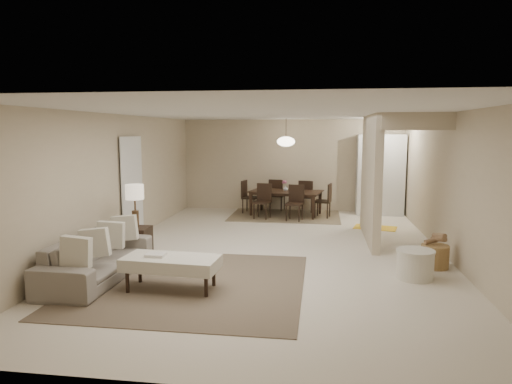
# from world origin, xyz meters

# --- Properties ---
(floor) EXTENTS (9.00, 9.00, 0.00)m
(floor) POSITION_xyz_m (0.00, 0.00, 0.00)
(floor) COLOR beige
(floor) RESTS_ON ground
(ceiling) EXTENTS (9.00, 9.00, 0.00)m
(ceiling) POSITION_xyz_m (0.00, 0.00, 2.50)
(ceiling) COLOR white
(ceiling) RESTS_ON back_wall
(back_wall) EXTENTS (6.00, 0.00, 6.00)m
(back_wall) POSITION_xyz_m (0.00, 4.50, 1.25)
(back_wall) COLOR #BFAD90
(back_wall) RESTS_ON floor
(left_wall) EXTENTS (0.00, 9.00, 9.00)m
(left_wall) POSITION_xyz_m (-3.00, 0.00, 1.25)
(left_wall) COLOR #BFAD90
(left_wall) RESTS_ON floor
(right_wall) EXTENTS (0.00, 9.00, 9.00)m
(right_wall) POSITION_xyz_m (3.00, 0.00, 1.25)
(right_wall) COLOR #BFAD90
(right_wall) RESTS_ON floor
(partition) EXTENTS (0.15, 2.50, 2.50)m
(partition) POSITION_xyz_m (1.80, 1.25, 1.25)
(partition) COLOR #BFAD90
(partition) RESTS_ON floor
(doorway) EXTENTS (0.04, 0.90, 2.04)m
(doorway) POSITION_xyz_m (-2.97, 0.60, 1.02)
(doorway) COLOR black
(doorway) RESTS_ON floor
(pantry_cabinet) EXTENTS (1.20, 0.55, 2.10)m
(pantry_cabinet) POSITION_xyz_m (2.35, 4.15, 1.05)
(pantry_cabinet) COLOR silver
(pantry_cabinet) RESTS_ON floor
(flush_light) EXTENTS (0.44, 0.44, 0.05)m
(flush_light) POSITION_xyz_m (2.30, 3.20, 2.46)
(flush_light) COLOR white
(flush_light) RESTS_ON ceiling
(living_rug) EXTENTS (3.20, 3.20, 0.01)m
(living_rug) POSITION_xyz_m (-1.02, -1.90, 0.01)
(living_rug) COLOR brown
(living_rug) RESTS_ON floor
(sofa) EXTENTS (2.18, 0.87, 0.63)m
(sofa) POSITION_xyz_m (-2.45, -1.90, 0.32)
(sofa) COLOR gray
(sofa) RESTS_ON floor
(ottoman_bench) EXTENTS (1.35, 0.69, 0.47)m
(ottoman_bench) POSITION_xyz_m (-1.22, -2.20, 0.38)
(ottoman_bench) COLOR beige
(ottoman_bench) RESTS_ON living_rug
(side_table) EXTENTS (0.47, 0.47, 0.51)m
(side_table) POSITION_xyz_m (-2.40, -0.58, 0.25)
(side_table) COLOR black
(side_table) RESTS_ON floor
(table_lamp) EXTENTS (0.32, 0.32, 0.76)m
(table_lamp) POSITION_xyz_m (-2.40, -0.58, 1.07)
(table_lamp) COLOR #4C3520
(table_lamp) RESTS_ON side_table
(round_pouf) EXTENTS (0.56, 0.56, 0.43)m
(round_pouf) POSITION_xyz_m (2.22, -1.22, 0.22)
(round_pouf) COLOR beige
(round_pouf) RESTS_ON floor
(wicker_basket) EXTENTS (0.45, 0.45, 0.37)m
(wicker_basket) POSITION_xyz_m (2.65, -0.60, 0.18)
(wicker_basket) COLOR brown
(wicker_basket) RESTS_ON floor
(dining_rug) EXTENTS (2.80, 2.10, 0.01)m
(dining_rug) POSITION_xyz_m (-0.09, 3.66, 0.01)
(dining_rug) COLOR #726346
(dining_rug) RESTS_ON floor
(dining_table) EXTENTS (1.99, 1.37, 0.64)m
(dining_table) POSITION_xyz_m (-0.09, 3.66, 0.32)
(dining_table) COLOR black
(dining_table) RESTS_ON dining_rug
(dining_chairs) EXTENTS (2.38, 1.91, 0.88)m
(dining_chairs) POSITION_xyz_m (-0.09, 3.66, 0.44)
(dining_chairs) COLOR black
(dining_chairs) RESTS_ON dining_rug
(vase) EXTENTS (0.13, 0.13, 0.14)m
(vase) POSITION_xyz_m (-0.09, 3.66, 0.71)
(vase) COLOR silver
(vase) RESTS_ON dining_table
(yellow_mat) EXTENTS (1.04, 0.77, 0.01)m
(yellow_mat) POSITION_xyz_m (2.06, 2.39, 0.01)
(yellow_mat) COLOR yellow
(yellow_mat) RESTS_ON floor
(pendant_light) EXTENTS (0.46, 0.46, 0.71)m
(pendant_light) POSITION_xyz_m (-0.09, 3.66, 1.92)
(pendant_light) COLOR #4C3520
(pendant_light) RESTS_ON ceiling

